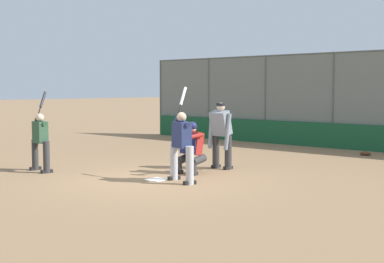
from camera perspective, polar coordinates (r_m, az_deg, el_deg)
ground_plane at (r=12.20m, az=-3.77°, el=-5.16°), size 160.00×160.00×0.00m
home_plate_marker at (r=12.20m, az=-3.77°, el=-5.13°), size 0.43×0.43×0.01m
backstop_fence at (r=19.21m, az=14.81°, el=3.52°), size 16.79×0.08×3.33m
padding_wall at (r=19.19m, az=14.60°, el=-0.43°), size 16.38×0.18×0.86m
bleachers_beyond at (r=21.44m, az=18.35°, el=0.14°), size 11.70×2.50×1.48m
batter_at_plate at (r=11.77m, az=-1.12°, el=-1.36°), size 0.85×0.85×2.11m
catcher_behind_plate at (r=12.95m, az=-0.18°, el=-1.64°), size 0.69×0.80×1.27m
umpire_home at (r=13.74m, az=3.11°, el=-0.20°), size 0.70×0.41×1.71m
batter_on_deck at (r=13.82m, az=-15.87°, el=-0.88°), size 0.88×0.70×2.00m
spare_bat_near_backstop at (r=19.21m, az=-1.45°, el=-1.47°), size 0.65×0.55×0.07m
fielding_glove_on_dirt at (r=17.39m, az=18.00°, el=-2.25°), size 0.33×0.25×0.12m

